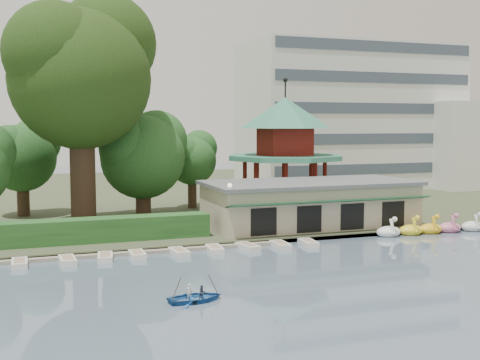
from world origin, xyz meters
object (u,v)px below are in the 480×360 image
boathouse (310,203)px  big_tree (82,67)px  pavilion (285,142)px  dock (54,257)px  rowboat_with_passengers (196,293)px

boathouse → big_tree: size_ratio=0.90×
pavilion → dock: bearing=-148.3°
big_tree → rowboat_with_passengers: 27.87m
dock → big_tree: big_tree is taller
dock → big_tree: 18.17m
dock → rowboat_with_passengers: size_ratio=7.72×
boathouse → big_tree: 23.11m
pavilion → big_tree: 22.23m
pavilion → rowboat_with_passengers: pavilion is taller
boathouse → rowboat_with_passengers: 23.59m
boathouse → rowboat_with_passengers: size_ratio=4.22×
rowboat_with_passengers → pavilion: bearing=57.9°
dock → pavilion: 29.14m
dock → pavilion: (24.00, 14.80, 7.36)m
big_tree → rowboat_with_passengers: bearing=-81.9°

